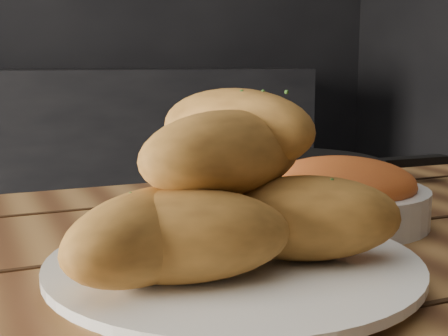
{
  "coord_description": "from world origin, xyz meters",
  "views": [
    {
      "loc": [
        0.23,
        -0.53,
        0.93
      ],
      "look_at": [
        0.43,
        -0.06,
        0.84
      ],
      "focal_mm": 50.0,
      "sensor_mm": 36.0,
      "label": 1
    }
  ],
  "objects_px": {
    "plate": "(233,267)",
    "skillet": "(287,176)",
    "bread_rolls": "(218,195)",
    "bowl": "(341,194)"
  },
  "relations": [
    {
      "from": "plate",
      "to": "bread_rolls",
      "type": "height_order",
      "value": "bread_rolls"
    },
    {
      "from": "bread_rolls",
      "to": "bowl",
      "type": "distance_m",
      "value": 0.23
    },
    {
      "from": "plate",
      "to": "skillet",
      "type": "xyz_separation_m",
      "value": [
        0.2,
        0.28,
        0.01
      ]
    },
    {
      "from": "plate",
      "to": "skillet",
      "type": "relative_size",
      "value": 0.76
    },
    {
      "from": "bread_rolls",
      "to": "skillet",
      "type": "relative_size",
      "value": 0.75
    },
    {
      "from": "bowl",
      "to": "plate",
      "type": "bearing_deg",
      "value": -146.94
    },
    {
      "from": "plate",
      "to": "bowl",
      "type": "height_order",
      "value": "bowl"
    },
    {
      "from": "bread_rolls",
      "to": "bowl",
      "type": "relative_size",
      "value": 1.57
    },
    {
      "from": "plate",
      "to": "bowl",
      "type": "relative_size",
      "value": 1.6
    },
    {
      "from": "bread_rolls",
      "to": "skillet",
      "type": "xyz_separation_m",
      "value": [
        0.22,
        0.28,
        -0.05
      ]
    }
  ]
}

